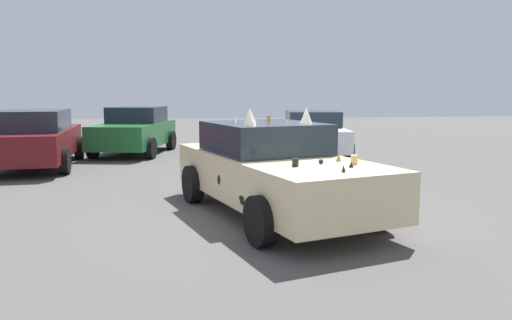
{
  "coord_description": "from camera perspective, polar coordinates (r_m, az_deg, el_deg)",
  "views": [
    {
      "loc": [
        -7.78,
        1.36,
        1.97
      ],
      "look_at": [
        0.0,
        0.3,
        0.9
      ],
      "focal_mm": 34.94,
      "sensor_mm": 36.0,
      "label": 1
    }
  ],
  "objects": [
    {
      "name": "parked_sedan_near_right",
      "position": [
        16.57,
        -13.68,
        3.29
      ],
      "size": [
        4.26,
        2.6,
        1.5
      ],
      "rotation": [
        0.0,
        0.0,
        2.93
      ],
      "color": "#1E602D",
      "rests_on": "ground"
    },
    {
      "name": "ground_plane",
      "position": [
        8.14,
        2.1,
        -6.25
      ],
      "size": [
        60.0,
        60.0,
        0.0
      ],
      "primitive_type": "plane",
      "color": "#514F4C"
    },
    {
      "name": "parked_sedan_behind_right",
      "position": [
        14.27,
        -23.95,
        2.29
      ],
      "size": [
        4.72,
        2.31,
        1.52
      ],
      "rotation": [
        0.0,
        0.0,
        0.09
      ],
      "color": "#5B1419",
      "rests_on": "ground"
    },
    {
      "name": "parked_sedan_near_left",
      "position": [
        15.69,
        6.5,
        3.08
      ],
      "size": [
        4.43,
        2.35,
        1.38
      ],
      "rotation": [
        0.0,
        0.0,
        3.02
      ],
      "color": "white",
      "rests_on": "ground"
    },
    {
      "name": "art_car_decorated",
      "position": [
        8.06,
        1.9,
        -1.05
      ],
      "size": [
        4.93,
        3.07,
        1.73
      ],
      "rotation": [
        0.0,
        0.0,
        3.44
      ],
      "color": "beige",
      "rests_on": "ground"
    }
  ]
}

